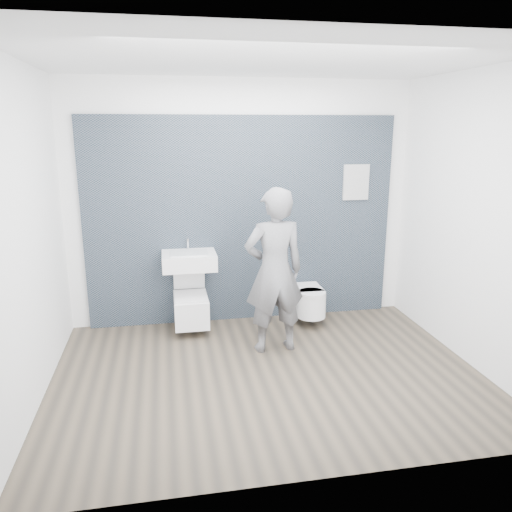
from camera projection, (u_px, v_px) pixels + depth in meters
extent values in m
plane|color=#4E4334|center=(267.00, 373.00, 4.73)|extent=(4.00, 4.00, 0.00)
plane|color=white|center=(242.00, 204.00, 5.81)|extent=(4.00, 0.00, 4.00)
plane|color=white|center=(320.00, 278.00, 2.95)|extent=(4.00, 0.00, 4.00)
plane|color=white|center=(26.00, 238.00, 4.03)|extent=(0.00, 3.00, 3.00)
plane|color=white|center=(474.00, 221.00, 4.73)|extent=(0.00, 3.00, 3.00)
plane|color=white|center=(270.00, 59.00, 4.03)|extent=(4.00, 4.00, 0.00)
cube|color=black|center=(243.00, 317.00, 6.13)|extent=(3.60, 0.06, 2.40)
cube|color=white|center=(189.00, 261.00, 5.57)|extent=(0.60, 0.45, 0.18)
cube|color=silver|center=(189.00, 254.00, 5.53)|extent=(0.42, 0.30, 0.03)
cylinder|color=silver|center=(188.00, 243.00, 5.68)|extent=(0.02, 0.02, 0.15)
cylinder|color=silver|center=(188.00, 239.00, 5.62)|extent=(0.02, 0.10, 0.02)
cylinder|color=silver|center=(189.00, 269.00, 5.80)|extent=(0.04, 0.04, 0.12)
cube|color=white|center=(191.00, 310.00, 5.66)|extent=(0.38, 0.55, 0.32)
cylinder|color=silver|center=(191.00, 299.00, 5.59)|extent=(0.27, 0.27, 0.03)
cube|color=white|center=(191.00, 296.00, 5.58)|extent=(0.36, 0.44, 0.02)
cube|color=white|center=(189.00, 274.00, 5.74)|extent=(0.36, 0.12, 0.39)
cube|color=silver|center=(190.00, 312.00, 5.93)|extent=(0.10, 0.06, 0.08)
cube|color=white|center=(307.00, 299.00, 5.98)|extent=(0.34, 0.39, 0.28)
cylinder|color=white|center=(311.00, 305.00, 5.79)|extent=(0.34, 0.34, 0.28)
cube|color=white|center=(308.00, 288.00, 5.91)|extent=(0.32, 0.37, 0.03)
cylinder|color=white|center=(312.00, 293.00, 5.73)|extent=(0.32, 0.32, 0.03)
cube|color=silver|center=(303.00, 303.00, 6.16)|extent=(0.09, 0.06, 0.08)
cube|color=white|center=(350.00, 311.00, 6.33)|extent=(0.31, 0.03, 0.42)
imported|color=slate|center=(274.00, 271.00, 5.05)|extent=(0.66, 0.46, 1.71)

